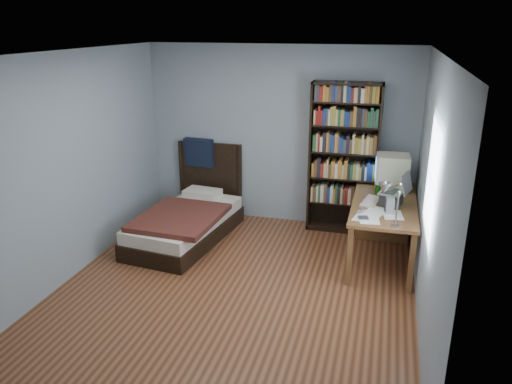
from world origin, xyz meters
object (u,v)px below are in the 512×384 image
Objects in this scene: laptop at (393,196)px; soda_can at (378,189)px; desk at (383,211)px; bookshelf at (344,159)px; bed at (188,219)px; crt_monitor at (391,170)px; keyboard at (371,201)px; speaker at (390,206)px; desk_lamp at (387,192)px.

soda_can is at bearing 117.85° from laptop.
bookshelf is at bearing 156.15° from desk.
bed is at bearing -168.06° from desk.
keyboard is at bearing -111.00° from crt_monitor.
laptop is 1.08m from bookshelf.
laptop reaches higher than soda_can.
bookshelf reaches higher than crt_monitor.
crt_monitor is 0.23× the size of bed.
crt_monitor is 0.87m from speaker.
crt_monitor is 1.15× the size of keyboard.
bookshelf is at bearing 111.84° from speaker.
desk is 0.72m from laptop.
soda_can is at bearing 7.20° from bed.
desk is 3.65× the size of crt_monitor.
bed is (-2.60, 0.33, -0.56)m from speaker.
desk is at bearing 98.96° from laptop.
bookshelf reaches higher than keyboard.
desk_lamp reaches higher than bed.
keyboard is 0.20× the size of bookshelf.
bed is (-2.54, 1.11, -0.97)m from desk_lamp.
bed is (-2.38, 0.03, -0.48)m from keyboard.
laptop is 0.20× the size of bookshelf.
laptop is at bearing -0.83° from bed.
soda_can is 0.06× the size of bed.
bed reaches higher than desk.
desk is 2.60m from bed.
desk is 0.88m from bookshelf.
desk is at bearing 86.11° from speaker.
soda_can is (-0.09, -0.23, 0.37)m from desk.
bookshelf reaches higher than desk_lamp.
soda_can reaches higher than desk.
speaker is (0.22, -0.30, 0.08)m from keyboard.
keyboard is (-0.21, -0.55, -0.25)m from crt_monitor.
bed is (-1.96, -0.79, -0.77)m from bookshelf.
keyboard is 2.27× the size of speaker.
bookshelf reaches higher than laptop.
bookshelf is (-0.58, 1.90, -0.21)m from desk_lamp.
desk is 4.20× the size of keyboard.
laptop is at bearing -86.10° from crt_monitor.
crt_monitor is 2.74m from bed.
crt_monitor is at bearing 93.90° from laptop.
soda_can is 0.72m from bookshelf.
bed is at bearing -168.54° from crt_monitor.
desk_lamp reaches higher than laptop.
desk_lamp is (-0.09, -1.07, 0.39)m from laptop.
laptop reaches higher than speaker.
soda_can is at bearing -112.16° from desk.
keyboard is 0.38m from speaker.
desk is 1.83m from desk_lamp.
crt_monitor is at bearing 11.46° from bed.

